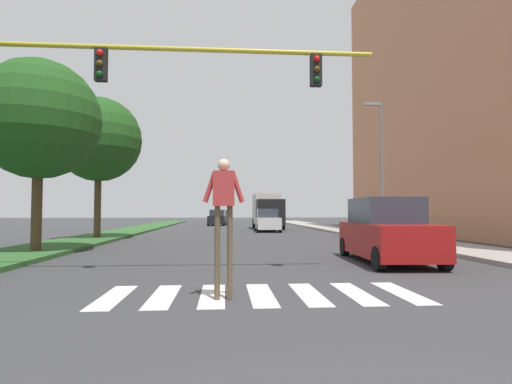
{
  "coord_description": "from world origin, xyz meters",
  "views": [
    {
      "loc": [
        -0.69,
        -1.66,
        1.56
      ],
      "look_at": [
        0.62,
        15.5,
        2.35
      ],
      "focal_mm": 29.15,
      "sensor_mm": 36.0,
      "label": 1
    }
  ],
  "objects_px": {
    "pedestrian_performer": "(224,205)",
    "truck_box_delivery": "(267,210)",
    "tree_far": "(99,140)",
    "sedan_far_horizon": "(222,217)",
    "tree_mid": "(39,120)",
    "sedan_distant": "(218,218)",
    "sedan_midblock": "(267,221)",
    "suv_crossing": "(387,232)",
    "traffic_light_gantry": "(101,94)",
    "street_lamp_right": "(380,157)"
  },
  "relations": [
    {
      "from": "tree_mid",
      "to": "pedestrian_performer",
      "type": "height_order",
      "value": "tree_mid"
    },
    {
      "from": "traffic_light_gantry",
      "to": "pedestrian_performer",
      "type": "distance_m",
      "value": 4.89
    },
    {
      "from": "tree_mid",
      "to": "pedestrian_performer",
      "type": "xyz_separation_m",
      "value": [
        6.7,
        -8.07,
        -3.21
      ]
    },
    {
      "from": "traffic_light_gantry",
      "to": "truck_box_delivery",
      "type": "relative_size",
      "value": 1.56
    },
    {
      "from": "tree_mid",
      "to": "sedan_distant",
      "type": "height_order",
      "value": "tree_mid"
    },
    {
      "from": "tree_far",
      "to": "sedan_far_horizon",
      "type": "distance_m",
      "value": 35.43
    },
    {
      "from": "tree_mid",
      "to": "traffic_light_gantry",
      "type": "bearing_deg",
      "value": -54.8
    },
    {
      "from": "tree_far",
      "to": "truck_box_delivery",
      "type": "bearing_deg",
      "value": 52.44
    },
    {
      "from": "tree_mid",
      "to": "suv_crossing",
      "type": "bearing_deg",
      "value": -14.49
    },
    {
      "from": "traffic_light_gantry",
      "to": "suv_crossing",
      "type": "height_order",
      "value": "traffic_light_gantry"
    },
    {
      "from": "sedan_distant",
      "to": "sedan_far_horizon",
      "type": "relative_size",
      "value": 1.01
    },
    {
      "from": "suv_crossing",
      "to": "sedan_distant",
      "type": "relative_size",
      "value": 0.99
    },
    {
      "from": "truck_box_delivery",
      "to": "street_lamp_right",
      "type": "bearing_deg",
      "value": -71.76
    },
    {
      "from": "sedan_distant",
      "to": "sedan_far_horizon",
      "type": "bearing_deg",
      "value": 88.23
    },
    {
      "from": "traffic_light_gantry",
      "to": "sedan_distant",
      "type": "bearing_deg",
      "value": 86.35
    },
    {
      "from": "tree_mid",
      "to": "sedan_far_horizon",
      "type": "xyz_separation_m",
      "value": [
        6.37,
        42.06,
        -4.09
      ]
    },
    {
      "from": "pedestrian_performer",
      "to": "truck_box_delivery",
      "type": "relative_size",
      "value": 0.4
    },
    {
      "from": "tree_mid",
      "to": "sedan_midblock",
      "type": "relative_size",
      "value": 1.52
    },
    {
      "from": "tree_far",
      "to": "sedan_midblock",
      "type": "height_order",
      "value": "tree_far"
    },
    {
      "from": "suv_crossing",
      "to": "sedan_midblock",
      "type": "height_order",
      "value": "suv_crossing"
    },
    {
      "from": "pedestrian_performer",
      "to": "sedan_midblock",
      "type": "height_order",
      "value": "pedestrian_performer"
    },
    {
      "from": "tree_mid",
      "to": "pedestrian_performer",
      "type": "relative_size",
      "value": 2.77
    },
    {
      "from": "suv_crossing",
      "to": "sedan_distant",
      "type": "distance_m",
      "value": 34.02
    },
    {
      "from": "sedan_distant",
      "to": "tree_mid",
      "type": "bearing_deg",
      "value": -101.15
    },
    {
      "from": "tree_mid",
      "to": "sedan_distant",
      "type": "relative_size",
      "value": 1.46
    },
    {
      "from": "street_lamp_right",
      "to": "sedan_far_horizon",
      "type": "xyz_separation_m",
      "value": [
        -8.97,
        35.12,
        -3.81
      ]
    },
    {
      "from": "street_lamp_right",
      "to": "suv_crossing",
      "type": "xyz_separation_m",
      "value": [
        -3.66,
        -9.95,
        -3.66
      ]
    },
    {
      "from": "street_lamp_right",
      "to": "sedan_distant",
      "type": "distance_m",
      "value": 25.65
    },
    {
      "from": "street_lamp_right",
      "to": "suv_crossing",
      "type": "distance_m",
      "value": 11.22
    },
    {
      "from": "sedan_distant",
      "to": "tree_far",
      "type": "bearing_deg",
      "value": -104.92
    },
    {
      "from": "traffic_light_gantry",
      "to": "sedan_distant",
      "type": "distance_m",
      "value": 36.07
    },
    {
      "from": "street_lamp_right",
      "to": "pedestrian_performer",
      "type": "distance_m",
      "value": 17.56
    },
    {
      "from": "street_lamp_right",
      "to": "truck_box_delivery",
      "type": "bearing_deg",
      "value": 108.24
    },
    {
      "from": "tree_far",
      "to": "street_lamp_right",
      "type": "relative_size",
      "value": 1.01
    },
    {
      "from": "tree_far",
      "to": "truck_box_delivery",
      "type": "height_order",
      "value": "tree_far"
    },
    {
      "from": "street_lamp_right",
      "to": "tree_far",
      "type": "bearing_deg",
      "value": 177.78
    },
    {
      "from": "traffic_light_gantry",
      "to": "truck_box_delivery",
      "type": "distance_m",
      "value": 27.71
    },
    {
      "from": "street_lamp_right",
      "to": "sedan_distant",
      "type": "xyz_separation_m",
      "value": [
        -9.33,
        23.59,
        -3.8
      ]
    },
    {
      "from": "sedan_midblock",
      "to": "truck_box_delivery",
      "type": "bearing_deg",
      "value": 83.95
    },
    {
      "from": "tree_mid",
      "to": "truck_box_delivery",
      "type": "relative_size",
      "value": 1.11
    },
    {
      "from": "truck_box_delivery",
      "to": "pedestrian_performer",
      "type": "bearing_deg",
      "value": -97.48
    },
    {
      "from": "suv_crossing",
      "to": "truck_box_delivery",
      "type": "distance_m",
      "value": 24.48
    },
    {
      "from": "street_lamp_right",
      "to": "sedan_far_horizon",
      "type": "bearing_deg",
      "value": 104.33
    },
    {
      "from": "tree_far",
      "to": "street_lamp_right",
      "type": "bearing_deg",
      "value": -2.22
    },
    {
      "from": "tree_far",
      "to": "suv_crossing",
      "type": "xyz_separation_m",
      "value": [
        11.79,
        -10.55,
        -4.51
      ]
    },
    {
      "from": "sedan_far_horizon",
      "to": "truck_box_delivery",
      "type": "bearing_deg",
      "value": -78.51
    },
    {
      "from": "tree_far",
      "to": "truck_box_delivery",
      "type": "relative_size",
      "value": 1.22
    },
    {
      "from": "pedestrian_performer",
      "to": "suv_crossing",
      "type": "relative_size",
      "value": 0.53
    },
    {
      "from": "tree_mid",
      "to": "sedan_far_horizon",
      "type": "bearing_deg",
      "value": 81.38
    },
    {
      "from": "pedestrian_performer",
      "to": "sedan_far_horizon",
      "type": "relative_size",
      "value": 0.53
    }
  ]
}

